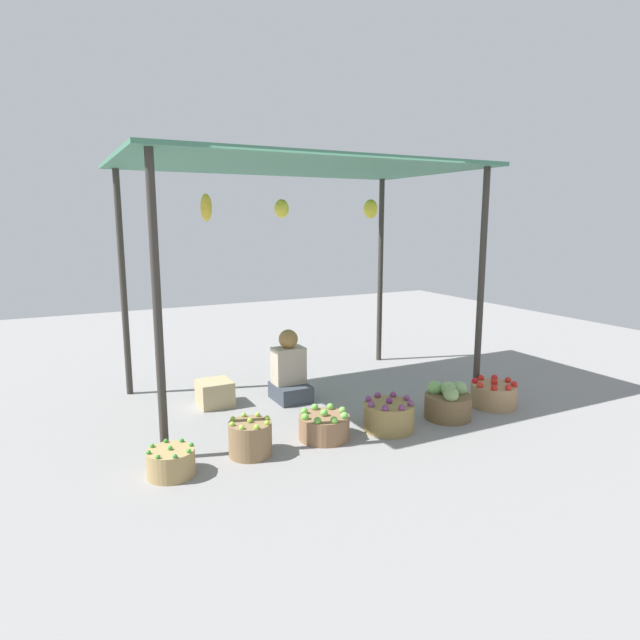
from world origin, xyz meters
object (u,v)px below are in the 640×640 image
basket_green_chilies (171,462)px  basket_limes (250,438)px  basket_red_tomatoes (494,394)px  basket_cabbages (448,403)px  wooden_crate_near_vendor (215,393)px  basket_green_apples (324,426)px  basket_purple_onions (389,416)px  vendor_person (289,373)px

basket_green_chilies → basket_limes: (0.67, 0.07, 0.04)m
basket_green_chilies → basket_limes: basket_limes is taller
basket_red_tomatoes → basket_green_chilies: bearing=-178.8°
basket_limes → basket_red_tomatoes: bearing=-0.1°
basket_cabbages → wooden_crate_near_vendor: basket_cabbages is taller
basket_green_chilies → wooden_crate_near_vendor: wooden_crate_near_vendor is taller
wooden_crate_near_vendor → basket_limes: bearing=-94.0°
basket_green_apples → basket_purple_onions: 0.65m
basket_green_apples → basket_purple_onions: bearing=-8.4°
basket_green_chilies → basket_purple_onions: 2.03m
basket_red_tomatoes → wooden_crate_near_vendor: bearing=152.6°
basket_limes → wooden_crate_near_vendor: bearing=86.0°
basket_green_apples → basket_green_chilies: bearing=-175.5°
basket_purple_onions → basket_red_tomatoes: 1.37m
basket_green_chilies → basket_purple_onions: bearing=0.4°
vendor_person → basket_green_apples: 1.17m
basket_green_chilies → basket_cabbages: size_ratio=0.80×
basket_green_apples → wooden_crate_near_vendor: 1.46m
basket_green_chilies → wooden_crate_near_vendor: bearing=61.8°
basket_green_apples → basket_red_tomatoes: basket_red_tomatoes is taller
vendor_person → wooden_crate_near_vendor: (-0.79, 0.18, -0.16)m
basket_limes → basket_red_tomatoes: size_ratio=0.76×
vendor_person → basket_green_apples: (-0.17, -1.14, -0.18)m
basket_green_apples → basket_red_tomatoes: size_ratio=0.96×
vendor_person → basket_red_tomatoes: 2.19m
basket_green_chilies → basket_cabbages: 2.72m
basket_cabbages → basket_green_apples: bearing=175.6°
basket_purple_onions → wooden_crate_near_vendor: 1.90m
vendor_person → basket_limes: 1.48m
basket_purple_onions → basket_green_chilies: bearing=-179.6°
basket_cabbages → basket_limes: bearing=178.1°
vendor_person → basket_cabbages: 1.71m
basket_cabbages → wooden_crate_near_vendor: size_ratio=1.31×
basket_green_chilies → basket_limes: 0.68m
basket_limes → wooden_crate_near_vendor: size_ratio=1.03×
basket_green_chilies → basket_red_tomatoes: bearing=1.2°
basket_cabbages → basket_red_tomatoes: bearing=5.4°
basket_cabbages → basket_purple_onions: bearing=179.3°
basket_purple_onions → basket_cabbages: basket_cabbages is taller
basket_green_chilies → basket_cabbages: basket_cabbages is taller
basket_green_apples → basket_limes: bearing=-177.2°
basket_purple_onions → basket_limes: bearing=177.5°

